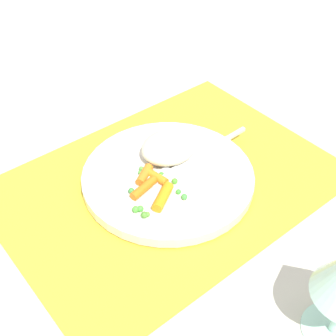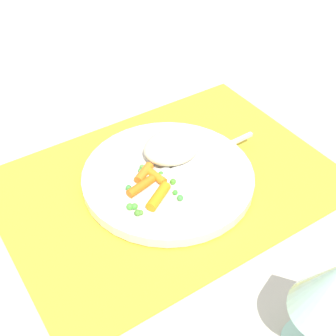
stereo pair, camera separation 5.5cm
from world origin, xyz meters
name	(u,v)px [view 1 (the left image)]	position (x,y,z in m)	size (l,w,h in m)	color
ground_plane	(168,184)	(0.00, 0.00, 0.00)	(2.40, 2.40, 0.00)	beige
placemat	(168,182)	(0.00, 0.00, 0.00)	(0.50, 0.36, 0.01)	gold
plate	(168,177)	(0.00, 0.00, 0.01)	(0.26, 0.26, 0.02)	silver
rice_mound	(169,147)	(-0.03, -0.03, 0.04)	(0.09, 0.08, 0.03)	beige
carrot_portion	(153,186)	(0.04, 0.01, 0.03)	(0.06, 0.09, 0.02)	orange
pea_scatter	(152,191)	(0.05, 0.02, 0.03)	(0.09, 0.09, 0.01)	green
fork	(188,160)	(-0.04, 0.00, 0.03)	(0.21, 0.02, 0.01)	silver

